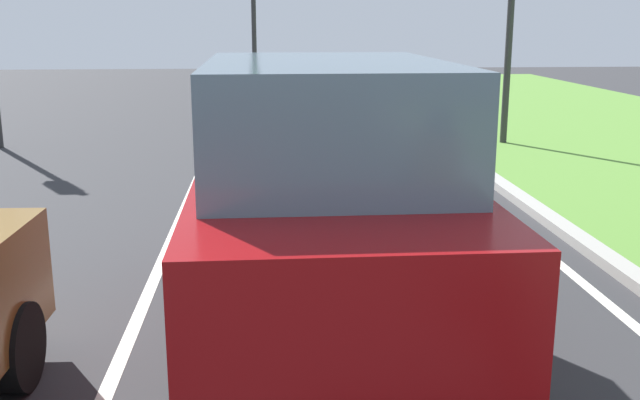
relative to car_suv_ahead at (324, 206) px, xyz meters
name	(u,v)px	position (x,y,z in m)	size (l,w,h in m)	color
ground_plane	(236,201)	(-0.90, 4.98, -1.17)	(60.00, 60.00, 0.00)	#2D2D30
lane_line_center	(187,201)	(-1.60, 4.98, -1.16)	(0.12, 32.00, 0.01)	silver
lane_line_right_edge	(478,196)	(2.70, 4.98, -1.16)	(0.12, 32.00, 0.01)	silver
curb_right	(511,192)	(3.20, 4.98, -1.11)	(0.24, 48.00, 0.12)	#9E9B93
car_suv_ahead	(324,206)	(0.00, 0.00, 0.00)	(2.01, 4.52, 2.28)	maroon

